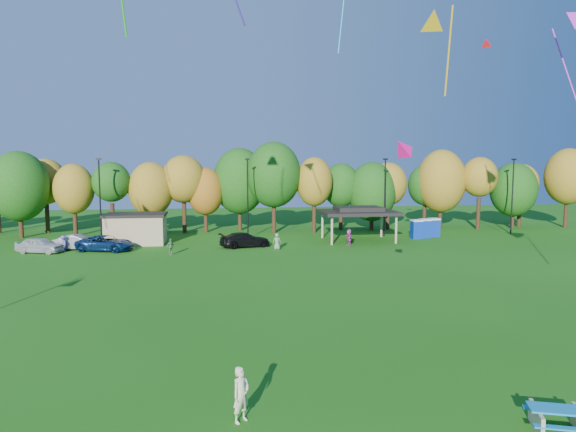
{
  "coord_description": "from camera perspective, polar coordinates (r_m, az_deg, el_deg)",
  "views": [
    {
      "loc": [
        -1.24,
        -17.7,
        8.63
      ],
      "look_at": [
        1.98,
        6.0,
        6.13
      ],
      "focal_mm": 32.0,
      "sensor_mm": 36.0,
      "label": 1
    }
  ],
  "objects": [
    {
      "name": "ground",
      "position": [
        19.74,
        -3.56,
        -19.98
      ],
      "size": [
        160.0,
        160.0,
        0.0
      ],
      "primitive_type": "plane",
      "color": "#19600F",
      "rests_on": "ground"
    },
    {
      "name": "tree_line",
      "position": [
        63.28,
        -7.54,
        3.46
      ],
      "size": [
        93.57,
        10.55,
        11.15
      ],
      "color": "black",
      "rests_on": "ground"
    },
    {
      "name": "lamp_posts",
      "position": [
        57.91,
        -4.51,
        2.26
      ],
      "size": [
        64.5,
        0.25,
        9.09
      ],
      "color": "black",
      "rests_on": "ground"
    },
    {
      "name": "utility_building",
      "position": [
        56.82,
        -16.54,
        -1.34
      ],
      "size": [
        6.3,
        4.3,
        3.25
      ],
      "color": "tan",
      "rests_on": "ground"
    },
    {
      "name": "pavilion",
      "position": [
        57.04,
        7.81,
        0.48
      ],
      "size": [
        8.2,
        6.2,
        3.77
      ],
      "color": "tan",
      "rests_on": "ground"
    },
    {
      "name": "porta_potties",
      "position": [
        61.01,
        15.0,
        -1.32
      ],
      "size": [
        3.75,
        2.34,
        2.18
      ],
      "color": "#0C2F9C",
      "rests_on": "ground"
    },
    {
      "name": "picnic_table",
      "position": [
        19.7,
        27.85,
        -19.25
      ],
      "size": [
        2.22,
        2.02,
        0.79
      ],
      "rotation": [
        0.0,
        0.0,
        -0.32
      ],
      "color": "tan",
      "rests_on": "ground"
    },
    {
      "name": "kite_flyer",
      "position": [
        18.13,
        -5.24,
        -19.14
      ],
      "size": [
        0.82,
        0.79,
        1.89
      ],
      "primitive_type": "imported",
      "rotation": [
        0.0,
        0.0,
        0.72
      ],
      "color": "beige",
      "rests_on": "ground"
    },
    {
      "name": "car_a",
      "position": [
        54.57,
        -25.89,
        -2.92
      ],
      "size": [
        4.78,
        2.97,
        1.52
      ],
      "primitive_type": "imported",
      "rotation": [
        0.0,
        0.0,
        1.29
      ],
      "color": "silver",
      "rests_on": "ground"
    },
    {
      "name": "car_b",
      "position": [
        54.9,
        -22.29,
        -2.72
      ],
      "size": [
        4.82,
        2.54,
        1.51
      ],
      "primitive_type": "imported",
      "rotation": [
        0.0,
        0.0,
        1.36
      ],
      "color": "#97969B",
      "rests_on": "ground"
    },
    {
      "name": "car_c",
      "position": [
        53.3,
        -19.62,
        -2.86
      ],
      "size": [
        5.96,
        3.88,
        1.52
      ],
      "primitive_type": "imported",
      "rotation": [
        0.0,
        0.0,
        1.31
      ],
      "color": "navy",
      "rests_on": "ground"
    },
    {
      "name": "car_d",
      "position": [
        52.64,
        -4.81,
        -2.66
      ],
      "size": [
        5.52,
        3.3,
        1.5
      ],
      "primitive_type": "imported",
      "rotation": [
        0.0,
        0.0,
        1.82
      ],
      "color": "black",
      "rests_on": "ground"
    },
    {
      "name": "far_person_0",
      "position": [
        50.9,
        -1.24,
        -2.84
      ],
      "size": [
        0.86,
        0.6,
        1.66
      ],
      "primitive_type": "imported",
      "rotation": [
        0.0,
        0.0,
        3.04
      ],
      "color": "#678C60",
      "rests_on": "ground"
    },
    {
      "name": "far_person_1",
      "position": [
        54.15,
        -23.69,
        -2.84
      ],
      "size": [
        1.01,
        1.2,
        1.61
      ],
      "primitive_type": "imported",
      "rotation": [
        0.0,
        0.0,
        5.19
      ],
      "color": "#594EAB",
      "rests_on": "ground"
    },
    {
      "name": "far_person_2",
      "position": [
        49.03,
        -12.93,
        -3.38
      ],
      "size": [
        0.93,
        0.93,
        1.59
      ],
      "primitive_type": "imported",
      "rotation": [
        0.0,
        0.0,
        0.8
      ],
      "color": "#5E8C56",
      "rests_on": "ground"
    },
    {
      "name": "far_person_4",
      "position": [
        53.83,
        6.79,
        -2.35
      ],
      "size": [
        0.8,
        1.69,
        1.75
      ],
      "primitive_type": "imported",
      "rotation": [
        0.0,
        0.0,
        4.9
      ],
      "color": "#A34489",
      "rests_on": "ground"
    },
    {
      "name": "kite_1",
      "position": [
        25.96,
        12.61,
        7.42
      ],
      "size": [
        1.67,
        1.51,
        1.36
      ],
      "color": "#FB0D83"
    },
    {
      "name": "kite_3",
      "position": [
        33.67,
        15.81,
        20.35
      ],
      "size": [
        2.0,
        3.48,
        5.62
      ],
      "color": "yellow"
    },
    {
      "name": "kite_6",
      "position": [
        40.87,
        29.31,
        18.5
      ],
      "size": [
        3.48,
        4.75,
        8.59
      ],
      "color": "#D92BE8"
    },
    {
      "name": "kite_10",
      "position": [
        52.95,
        21.25,
        17.54
      ],
      "size": [
        1.76,
        1.78,
        1.45
      ],
      "color": "red"
    }
  ]
}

